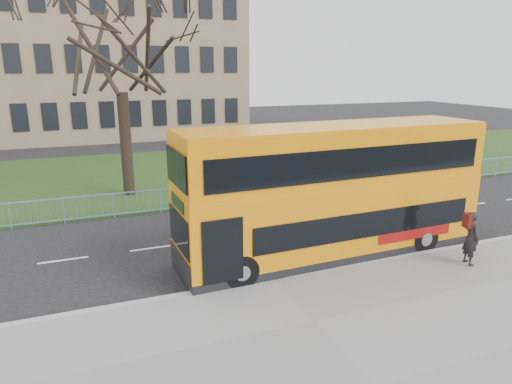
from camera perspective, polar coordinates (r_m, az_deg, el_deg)
ground at (r=15.40m, az=-0.08°, el=-8.78°), size 120.00×120.00×0.00m
kerb at (r=14.07m, az=2.23°, el=-10.91°), size 80.00×0.20×0.14m
grass_verge at (r=28.58m, az=-10.44°, el=2.39°), size 80.00×15.40×0.08m
guard_railing at (r=21.15m, az=-6.51°, el=-0.55°), size 40.00×0.12×1.10m
bare_tree at (r=23.22m, az=-16.58°, el=14.26°), size 8.46×8.46×12.08m
civic_building at (r=48.13m, az=-21.85°, el=15.05°), size 30.00×15.00×14.00m
yellow_bus at (r=15.47m, az=9.69°, el=0.45°), size 10.66×2.89×4.43m
pedestrian at (r=16.21m, az=25.28°, el=-5.23°), size 0.53×0.71×1.77m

